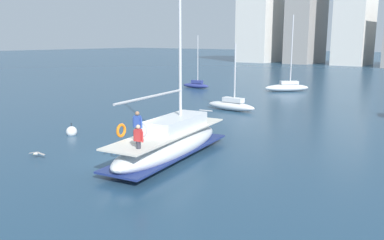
{
  "coord_description": "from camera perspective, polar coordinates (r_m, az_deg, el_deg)",
  "views": [
    {
      "loc": [
        15.63,
        -14.59,
        6.39
      ],
      "look_at": [
        1.84,
        3.55,
        1.8
      ],
      "focal_mm": 37.83,
      "sensor_mm": 36.0,
      "label": 1
    }
  ],
  "objects": [
    {
      "name": "seagull",
      "position": [
        23.54,
        -21.04,
        -4.42
      ],
      "size": [
        1.01,
        0.49,
        0.17
      ],
      "color": "silver",
      "rests_on": "ground"
    },
    {
      "name": "moored_cutter_right",
      "position": [
        36.81,
        5.55,
        2.14
      ],
      "size": [
        4.88,
        1.22,
        6.0
      ],
      "color": "silver",
      "rests_on": "ground"
    },
    {
      "name": "moored_sloop_near",
      "position": [
        51.33,
        13.26,
        4.62
      ],
      "size": [
        4.89,
        4.68,
        9.2
      ],
      "color": "silver",
      "rests_on": "ground"
    },
    {
      "name": "main_sailboat",
      "position": [
        21.98,
        -3.07,
        -3.04
      ],
      "size": [
        3.88,
        9.86,
        14.3
      ],
      "color": "silver",
      "rests_on": "ground"
    },
    {
      "name": "ground_plane",
      "position": [
        22.31,
        -9.36,
        -5.41
      ],
      "size": [
        400.0,
        400.0,
        0.0
      ],
      "primitive_type": "plane",
      "color": "navy"
    },
    {
      "name": "moored_catamaran",
      "position": [
        53.53,
        0.58,
        5.05
      ],
      "size": [
        3.96,
        1.22,
        6.83
      ],
      "color": "navy",
      "rests_on": "ground"
    },
    {
      "name": "mooring_buoy",
      "position": [
        28.56,
        -16.61,
        -1.57
      ],
      "size": [
        0.73,
        0.73,
        0.96
      ],
      "color": "silver",
      "rests_on": "ground"
    }
  ]
}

